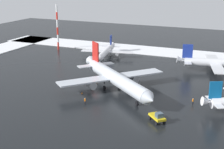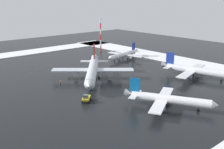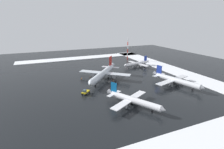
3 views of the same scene
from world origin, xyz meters
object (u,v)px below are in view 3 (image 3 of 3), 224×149
pushback_tug (85,92)px  traffic_cone_mid_line (113,80)px  traffic_cone_near_nose (90,77)px  airplane_far_rear (103,74)px  airplane_parked_portside (176,80)px  ground_crew_by_nose_gear (116,92)px  ground_crew_beside_wing (81,79)px  airplane_foreground_jet (133,100)px  airplane_parked_starboard (137,64)px  traffic_cone_wingtip_side (106,75)px  antenna_mast (128,49)px

pushback_tug → traffic_cone_mid_line: (13.28, -20.62, -1.01)m
traffic_cone_near_nose → traffic_cone_mid_line: bearing=-137.0°
airplane_far_rear → airplane_parked_portside: 41.52m
ground_crew_by_nose_gear → ground_crew_beside_wing: (25.67, 11.06, 0.00)m
ground_crew_beside_wing → airplane_far_rear: bearing=-45.9°
airplane_parked_portside → traffic_cone_near_nose: size_ratio=55.36×
airplane_foreground_jet → traffic_cone_mid_line: size_ratio=45.80×
airplane_parked_starboard → airplane_foreground_jet: (-56.14, 35.55, 0.22)m
pushback_tug → ground_crew_by_nose_gear: (-5.29, -14.10, -0.31)m
ground_crew_beside_wing → traffic_cone_wingtip_side: 18.14m
airplane_foreground_jet → ground_crew_beside_wing: bearing=168.0°
airplane_parked_portside → pushback_tug: size_ratio=6.32×
pushback_tug → traffic_cone_wingtip_side: size_ratio=8.76×
airplane_parked_portside → traffic_cone_near_nose: airplane_parked_portside is taller
airplane_parked_starboard → traffic_cone_wingtip_side: bearing=8.0°
antenna_mast → airplane_far_rear: bearing=137.9°
airplane_foreground_jet → ground_crew_beside_wing: size_ratio=14.73×
airplane_parked_starboard → ground_crew_by_nose_gear: (-41.48, 36.50, -1.51)m
antenna_mast → ground_crew_beside_wing: bearing=128.0°
traffic_cone_mid_line → airplane_parked_portside: bearing=-127.1°
pushback_tug → ground_crew_by_nose_gear: pushback_tug is taller
ground_crew_beside_wing → pushback_tug: bearing=-130.3°
airplane_far_rear → ground_crew_beside_wing: airplane_far_rear is taller
airplane_far_rear → traffic_cone_near_nose: bearing=-101.6°
airplane_far_rear → traffic_cone_wingtip_side: 10.16m
ground_crew_beside_wing → antenna_mast: (41.61, -53.18, 8.88)m
airplane_parked_portside → traffic_cone_mid_line: size_ratio=55.36×
ground_crew_beside_wing → airplane_foreground_jet: bearing=-105.2°
pushback_tug → ground_crew_by_nose_gear: bearing=114.9°
airplane_far_rear → pushback_tug: (-17.20, 15.70, -2.57)m
pushback_tug → traffic_cone_near_nose: pushback_tug is taller
airplane_foreground_jet → traffic_cone_near_nose: bearing=158.2°
airplane_far_rear → ground_crew_by_nose_gear: bearing=36.7°
traffic_cone_wingtip_side → traffic_cone_mid_line: bearing=-179.2°
airplane_far_rear → traffic_cone_mid_line: airplane_far_rear is taller
airplane_foreground_jet → airplane_far_rear: bearing=150.4°
airplane_parked_starboard → pushback_tug: 62.23m
airplane_parked_portside → ground_crew_by_nose_gear: airplane_parked_portside is taller
airplane_foreground_jet → ground_crew_beside_wing: 42.11m
airplane_parked_starboard → traffic_cone_mid_line: (-22.91, 29.99, -2.21)m
airplane_parked_portside → airplane_foreground_jet: airplane_parked_portside is taller
traffic_cone_mid_line → airplane_foreground_jet: bearing=170.5°
traffic_cone_mid_line → airplane_parked_starboard: bearing=-52.6°
ground_crew_beside_wing → antenna_mast: bearing=6.2°
airplane_parked_starboard → airplane_parked_portside: bearing=75.9°
airplane_parked_portside → airplane_far_rear: bearing=-142.4°
traffic_cone_mid_line → antenna_mast: bearing=-36.2°
traffic_cone_near_nose → antenna_mast: bearing=-51.5°
traffic_cone_wingtip_side → airplane_parked_portside: bearing=-139.8°
ground_crew_beside_wing → antenna_mast: 68.11m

